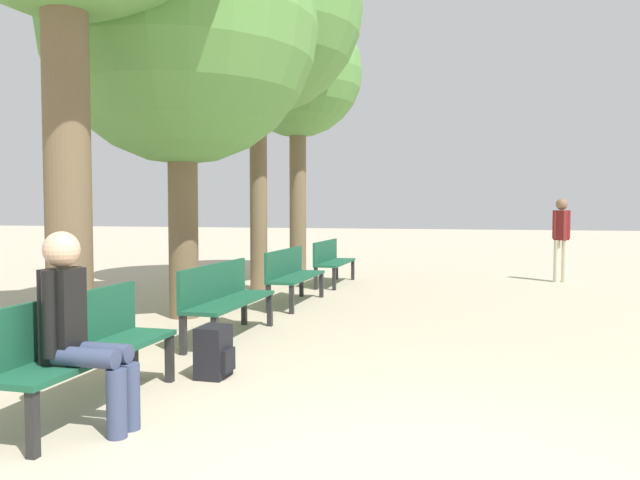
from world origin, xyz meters
TOP-DOWN VIEW (x-y plane):
  - bench_row_0 at (-2.24, 0.80)m, footprint 0.43×1.73m
  - bench_row_1 at (-2.24, 3.34)m, footprint 0.43×1.73m
  - bench_row_2 at (-2.24, 5.89)m, footprint 0.43×1.73m
  - bench_row_3 at (-2.24, 8.44)m, footprint 0.43×1.73m
  - tree_row_1 at (-3.30, 4.47)m, footprint 3.57×3.57m
  - tree_row_2 at (-3.30, 7.35)m, footprint 3.67×3.67m
  - tree_row_3 at (-3.30, 9.78)m, footprint 2.74×2.74m
  - person_seated at (-2.02, 0.46)m, footprint 0.62×0.35m
  - backpack at (-1.69, 1.85)m, footprint 0.28×0.30m
  - pedestrian_near at (2.03, 9.90)m, footprint 0.33×0.29m

SIDE VIEW (x-z plane):
  - backpack at x=-1.69m, z-range 0.00..0.44m
  - bench_row_0 at x=-2.24m, z-range 0.08..0.91m
  - bench_row_1 at x=-2.24m, z-range 0.08..0.91m
  - bench_row_2 at x=-2.24m, z-range 0.08..0.91m
  - bench_row_3 at x=-2.24m, z-range 0.08..0.91m
  - person_seated at x=-2.02m, z-range 0.04..1.34m
  - pedestrian_near at x=2.03m, z-range 0.12..1.76m
  - tree_row_1 at x=-3.30m, z-range 0.99..6.59m
  - tree_row_3 at x=-3.30m, z-range 1.43..7.13m
  - tree_row_2 at x=-3.30m, z-range 1.52..8.28m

